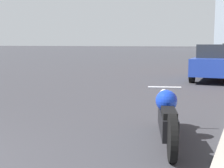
# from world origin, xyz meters

# --- Properties ---
(motorcycle) EXTENTS (0.99, 2.32, 0.85)m
(motorcycle) POSITION_xyz_m (3.10, 3.36, 0.43)
(motorcycle) COLOR black
(motorcycle) RESTS_ON ground_plane
(parked_car_blue) EXTENTS (2.04, 4.12, 1.61)m
(parked_car_blue) POSITION_xyz_m (2.89, 12.94, 0.82)
(parked_car_blue) COLOR #1E3899
(parked_car_blue) RESTS_ON ground_plane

